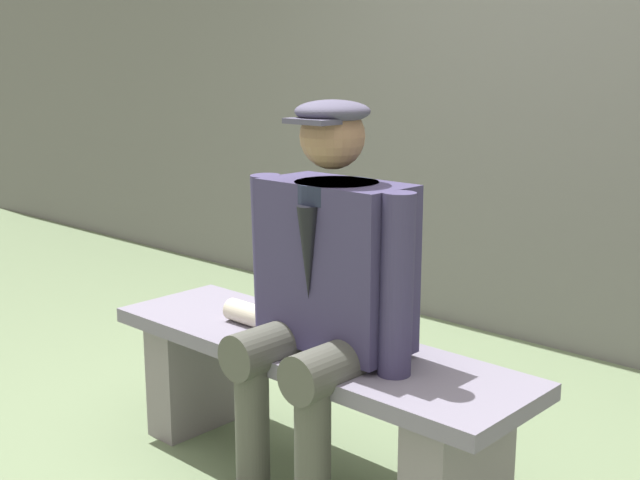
% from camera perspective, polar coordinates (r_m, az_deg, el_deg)
% --- Properties ---
extents(ground_plane, '(30.00, 30.00, 0.00)m').
position_cam_1_polar(ground_plane, '(2.93, -0.70, -16.05)').
color(ground_plane, '#657855').
extents(bench, '(1.57, 0.46, 0.49)m').
position_cam_1_polar(bench, '(2.79, -0.71, -10.25)').
color(bench, slate).
rests_on(bench, ground).
extents(seated_man, '(0.65, 0.56, 1.28)m').
position_cam_1_polar(seated_man, '(2.55, 0.30, -3.13)').
color(seated_man, '#363154').
rests_on(seated_man, ground).
extents(rolled_magazine, '(0.20, 0.08, 0.08)m').
position_cam_1_polar(rolled_magazine, '(2.89, -4.88, -5.19)').
color(rolled_magazine, beige).
rests_on(rolled_magazine, bench).
extents(stadium_wall, '(12.00, 0.24, 1.93)m').
position_cam_1_polar(stadium_wall, '(4.16, 17.40, 5.89)').
color(stadium_wall, slate).
rests_on(stadium_wall, ground).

